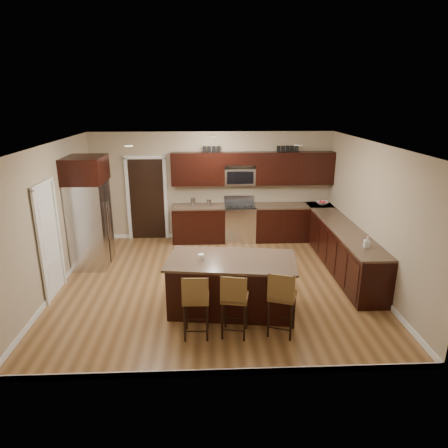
{
  "coord_description": "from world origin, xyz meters",
  "views": [
    {
      "loc": [
        -0.15,
        -7.13,
        3.49
      ],
      "look_at": [
        0.19,
        0.4,
        1.09
      ],
      "focal_mm": 32.0,
      "sensor_mm": 36.0,
      "label": 1
    }
  ],
  "objects_px": {
    "range": "(240,222)",
    "stool_left": "(196,299)",
    "stool_mid": "(234,298)",
    "refrigerator": "(89,211)",
    "stool_right": "(282,296)",
    "island": "(231,286)"
  },
  "relations": [
    {
      "from": "range",
      "to": "stool_mid",
      "type": "height_order",
      "value": "range"
    },
    {
      "from": "stool_left",
      "to": "stool_right",
      "type": "distance_m",
      "value": 1.28
    },
    {
      "from": "range",
      "to": "stool_mid",
      "type": "bearing_deg",
      "value": -95.84
    },
    {
      "from": "stool_left",
      "to": "stool_mid",
      "type": "relative_size",
      "value": 1.0
    },
    {
      "from": "range",
      "to": "stool_right",
      "type": "bearing_deg",
      "value": -86.39
    },
    {
      "from": "stool_mid",
      "to": "refrigerator",
      "type": "xyz_separation_m",
      "value": [
        -2.86,
        2.9,
        0.56
      ]
    },
    {
      "from": "island",
      "to": "stool_mid",
      "type": "distance_m",
      "value": 0.87
    },
    {
      "from": "stool_right",
      "to": "range",
      "type": "bearing_deg",
      "value": 113.46
    },
    {
      "from": "range",
      "to": "stool_mid",
      "type": "xyz_separation_m",
      "value": [
        -0.44,
        -4.29,
        0.18
      ]
    },
    {
      "from": "range",
      "to": "stool_mid",
      "type": "relative_size",
      "value": 1.07
    },
    {
      "from": "refrigerator",
      "to": "stool_mid",
      "type": "bearing_deg",
      "value": -45.38
    },
    {
      "from": "range",
      "to": "stool_right",
      "type": "relative_size",
      "value": 1.05
    },
    {
      "from": "range",
      "to": "stool_left",
      "type": "relative_size",
      "value": 1.07
    },
    {
      "from": "island",
      "to": "refrigerator",
      "type": "relative_size",
      "value": 0.96
    },
    {
      "from": "island",
      "to": "stool_right",
      "type": "distance_m",
      "value": 1.12
    },
    {
      "from": "range",
      "to": "stool_right",
      "type": "distance_m",
      "value": 4.3
    },
    {
      "from": "island",
      "to": "refrigerator",
      "type": "bearing_deg",
      "value": 151.93
    },
    {
      "from": "stool_left",
      "to": "stool_right",
      "type": "height_order",
      "value": "stool_right"
    },
    {
      "from": "stool_mid",
      "to": "refrigerator",
      "type": "distance_m",
      "value": 4.11
    },
    {
      "from": "range",
      "to": "island",
      "type": "bearing_deg",
      "value": -97.12
    },
    {
      "from": "range",
      "to": "refrigerator",
      "type": "bearing_deg",
      "value": -157.11
    },
    {
      "from": "range",
      "to": "refrigerator",
      "type": "distance_m",
      "value": 3.66
    }
  ]
}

